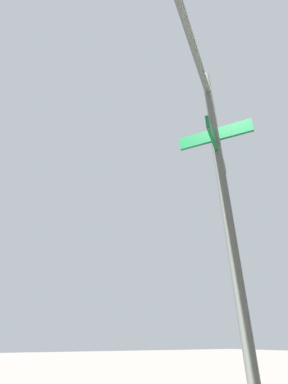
# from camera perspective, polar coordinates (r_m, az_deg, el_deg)

# --- Properties ---
(traffic_signal_near) EXTENTS (3.23, 2.44, 5.41)m
(traffic_signal_near) POSITION_cam_1_polar(r_m,az_deg,el_deg) (2.75, 8.45, 24.55)
(traffic_signal_near) COLOR #474C47
(traffic_signal_near) RESTS_ON ground_plane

